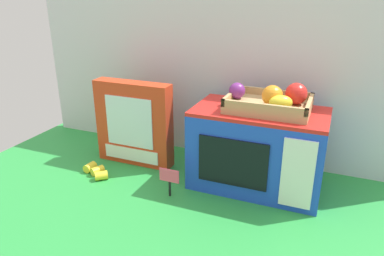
% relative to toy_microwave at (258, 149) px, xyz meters
% --- Properties ---
extents(ground_plane, '(1.70, 1.70, 0.00)m').
position_rel_toy_microwave_xyz_m(ground_plane, '(-0.21, -0.03, -0.14)').
color(ground_plane, green).
rests_on(ground_plane, ground).
extents(display_back_panel, '(1.61, 0.03, 0.68)m').
position_rel_toy_microwave_xyz_m(display_back_panel, '(-0.21, 0.21, 0.20)').
color(display_back_panel, silver).
rests_on(display_back_panel, ground).
extents(toy_microwave, '(0.44, 0.25, 0.28)m').
position_rel_toy_microwave_xyz_m(toy_microwave, '(0.00, 0.00, 0.00)').
color(toy_microwave, blue).
rests_on(toy_microwave, ground).
extents(food_groups_crate, '(0.27, 0.19, 0.09)m').
position_rel_toy_microwave_xyz_m(food_groups_crate, '(0.03, 0.01, 0.17)').
color(food_groups_crate, tan).
rests_on(food_groups_crate, toy_microwave).
extents(cookie_set_box, '(0.31, 0.07, 0.33)m').
position_rel_toy_microwave_xyz_m(cookie_set_box, '(-0.49, 0.00, 0.02)').
color(cookie_set_box, red).
rests_on(cookie_set_box, ground).
extents(price_sign, '(0.07, 0.01, 0.10)m').
position_rel_toy_microwave_xyz_m(price_sign, '(-0.25, -0.18, -0.07)').
color(price_sign, black).
rests_on(price_sign, ground).
extents(loose_toy_banana, '(0.12, 0.09, 0.03)m').
position_rel_toy_microwave_xyz_m(loose_toy_banana, '(-0.56, -0.15, -0.12)').
color(loose_toy_banana, yellow).
rests_on(loose_toy_banana, ground).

